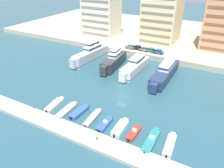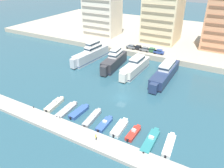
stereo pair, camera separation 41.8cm
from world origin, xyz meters
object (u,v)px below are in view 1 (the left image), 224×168
at_px(motorboat_red_mid_right, 134,133).
at_px(motorboat_grey_left, 67,110).
at_px(yacht_charcoal_left, 114,61).
at_px(yacht_navy_center_left, 165,73).
at_px(car_green_center_left, 151,50).
at_px(motorboat_white_far_right, 170,145).
at_px(motorboat_grey_center_left, 93,118).
at_px(motorboat_blue_mid_left, 79,112).
at_px(yacht_silver_far_left, 91,54).
at_px(car_black_left, 138,47).
at_px(motorboat_cream_far_left, 55,105).
at_px(pedestrian_near_edge, 97,136).
at_px(motorboat_blue_center, 105,124).
at_px(car_blue_center, 159,51).
at_px(car_grey_mid_left, 144,49).
at_px(car_grey_far_left, 131,46).
at_px(motorboat_teal_right, 151,141).
at_px(yacht_ivory_mid_left, 135,67).
at_px(motorboat_white_center_right, 120,128).

bearing_deg(motorboat_red_mid_right, motorboat_grey_left, -179.13).
xyz_separation_m(yacht_charcoal_left, yacht_navy_center_left, (19.22, -0.25, -0.44)).
xyz_separation_m(yacht_charcoal_left, car_green_center_left, (8.62, 16.18, 0.60)).
bearing_deg(motorboat_white_far_right, yacht_charcoal_left, 134.51).
distance_m(motorboat_grey_center_left, car_green_center_left, 46.48).
distance_m(yacht_charcoal_left, motorboat_blue_mid_left, 30.40).
height_order(yacht_silver_far_left, motorboat_grey_left, yacht_silver_far_left).
bearing_deg(yacht_charcoal_left, yacht_navy_center_left, -0.73).
bearing_deg(car_black_left, motorboat_grey_left, -89.78).
bearing_deg(motorboat_cream_far_left, pedestrian_near_edge, -19.71).
xyz_separation_m(motorboat_blue_center, motorboat_red_mid_right, (7.26, 0.38, 0.02)).
bearing_deg(car_blue_center, yacht_silver_far_left, -147.64).
height_order(car_grey_mid_left, pedestrian_near_edge, car_grey_mid_left).
bearing_deg(motorboat_grey_left, car_blue_center, 78.97).
bearing_deg(car_grey_mid_left, car_blue_center, -1.11).
bearing_deg(motorboat_grey_left, car_grey_far_left, 94.01).
xyz_separation_m(motorboat_blue_mid_left, motorboat_white_far_right, (23.36, -0.30, 0.01)).
bearing_deg(motorboat_white_far_right, motorboat_teal_right, -167.51).
relative_size(car_grey_mid_left, pedestrian_near_edge, 2.55).
xyz_separation_m(car_grey_far_left, car_black_left, (3.08, 0.31, 0.00)).
bearing_deg(yacht_charcoal_left, car_grey_mid_left, 70.32).
distance_m(motorboat_blue_center, car_grey_mid_left, 47.41).
relative_size(motorboat_teal_right, car_grey_mid_left, 2.06).
relative_size(yacht_charcoal_left, car_grey_mid_left, 4.34).
bearing_deg(yacht_silver_far_left, motorboat_white_far_right, -37.73).
distance_m(yacht_silver_far_left, car_blue_center, 27.01).
bearing_deg(motorboat_grey_left, motorboat_grey_center_left, 2.52).
bearing_deg(pedestrian_near_edge, car_green_center_left, 97.59).
bearing_deg(car_black_left, motorboat_grey_center_left, -80.30).
bearing_deg(yacht_silver_far_left, motorboat_teal_right, -41.21).
relative_size(yacht_ivory_mid_left, yacht_navy_center_left, 0.83).
height_order(motorboat_blue_mid_left, motorboat_teal_right, motorboat_teal_right).
height_order(yacht_ivory_mid_left, car_black_left, yacht_ivory_mid_left).
height_order(yacht_silver_far_left, car_grey_far_left, yacht_silver_far_left).
distance_m(yacht_silver_far_left, car_grey_far_left, 17.99).
xyz_separation_m(yacht_navy_center_left, car_blue_center, (-7.46, 16.06, 1.04)).
bearing_deg(motorboat_cream_far_left, car_blue_center, 73.84).
relative_size(yacht_charcoal_left, pedestrian_near_edge, 11.09).
bearing_deg(yacht_silver_far_left, motorboat_cream_far_left, -73.32).
bearing_deg(motorboat_red_mid_right, car_green_center_left, 105.50).
xyz_separation_m(motorboat_grey_left, motorboat_white_center_right, (15.28, 0.39, 0.11)).
height_order(yacht_charcoal_left, car_blue_center, yacht_charcoal_left).
bearing_deg(yacht_navy_center_left, motorboat_red_mid_right, -85.68).
relative_size(motorboat_grey_center_left, motorboat_blue_center, 1.24).
distance_m(motorboat_blue_mid_left, motorboat_blue_center, 8.15).
bearing_deg(motorboat_blue_center, motorboat_white_far_right, 2.31).
distance_m(motorboat_grey_left, motorboat_red_mid_right, 18.76).
distance_m(motorboat_white_center_right, car_grey_mid_left, 47.76).
bearing_deg(yacht_ivory_mid_left, motorboat_blue_center, -79.48).
bearing_deg(yacht_ivory_mid_left, motorboat_white_center_right, -72.46).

